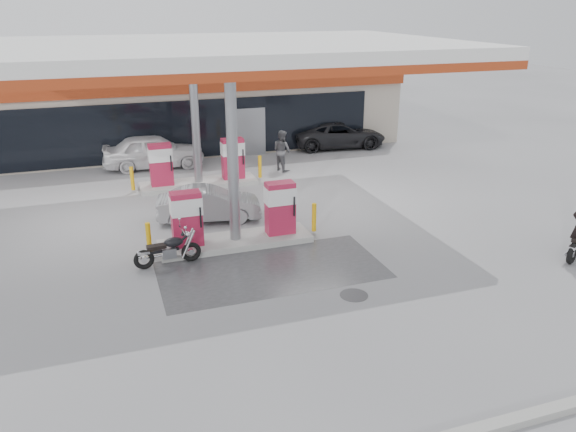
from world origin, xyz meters
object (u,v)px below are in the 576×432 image
(attendant, at_px, (282,150))
(parked_motorcycle, at_px, (169,251))
(pump_island_near, at_px, (235,222))
(sedan_white, at_px, (154,151))
(pump_island_far, at_px, (198,168))
(parked_car_right, at_px, (339,134))
(hatchback_silver, at_px, (209,204))

(attendant, bearing_deg, parked_motorcycle, 120.98)
(pump_island_near, distance_m, sedan_white, 9.30)
(pump_island_far, relative_size, parked_car_right, 1.12)
(parked_motorcycle, height_order, sedan_white, sedan_white)
(sedan_white, xyz_separation_m, attendant, (5.12, -2.20, 0.14))
(pump_island_near, relative_size, parked_motorcycle, 2.78)
(pump_island_near, xyz_separation_m, sedan_white, (-1.34, 9.20, 0.02))
(pump_island_far, bearing_deg, hatchback_silver, -95.09)
(pump_island_near, bearing_deg, hatchback_silver, 98.75)
(parked_motorcycle, bearing_deg, hatchback_silver, 56.15)
(hatchback_silver, bearing_deg, pump_island_far, 4.99)
(pump_island_far, distance_m, parked_motorcycle, 7.10)
(parked_motorcycle, height_order, attendant, attendant)
(parked_car_right, bearing_deg, parked_motorcycle, 144.52)
(pump_island_near, distance_m, attendant, 7.95)
(sedan_white, bearing_deg, parked_motorcycle, 179.01)
(parked_motorcycle, distance_m, sedan_white, 10.02)
(sedan_white, distance_m, parked_car_right, 9.09)
(pump_island_far, xyz_separation_m, parked_car_right, (7.71, 4.00, -0.07))
(pump_island_near, distance_m, hatchback_silver, 2.23)
(parked_motorcycle, relative_size, attendant, 1.07)
(pump_island_far, bearing_deg, parked_motorcycle, -106.85)
(parked_motorcycle, relative_size, hatchback_silver, 0.55)
(attendant, bearing_deg, hatchback_silver, 117.19)
(sedan_white, distance_m, hatchback_silver, 7.07)
(hatchback_silver, bearing_deg, parked_motorcycle, 160.22)
(pump_island_near, bearing_deg, parked_motorcycle, -158.91)
(pump_island_near, distance_m, parked_motorcycle, 2.22)
(pump_island_far, bearing_deg, attendant, 14.84)
(hatchback_silver, xyz_separation_m, parked_car_right, (8.05, 7.80, 0.08))
(pump_island_near, relative_size, parked_car_right, 1.12)
(sedan_white, bearing_deg, attendant, -110.16)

